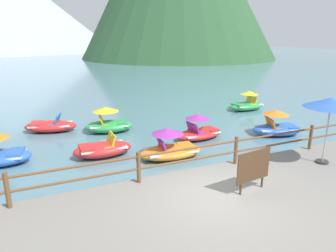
% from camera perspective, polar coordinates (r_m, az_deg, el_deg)
% --- Properties ---
extents(ground_plane, '(200.00, 200.00, 0.00)m').
position_cam_1_polar(ground_plane, '(46.61, -18.86, 10.00)').
color(ground_plane, slate).
extents(promenade_dock, '(28.00, 8.00, 0.40)m').
position_cam_1_polar(promenade_dock, '(7.23, 19.26, -21.24)').
color(promenade_dock, gray).
rests_on(promenade_dock, ground).
extents(dock_railing, '(23.92, 0.12, 0.95)m').
position_cam_1_polar(dock_railing, '(9.50, 4.28, -5.49)').
color(dock_railing, brown).
rests_on(dock_railing, promenade_dock).
extents(sign_board, '(1.17, 0.20, 1.19)m').
position_cam_1_polar(sign_board, '(8.63, 15.70, -7.30)').
color(sign_board, beige).
rests_on(sign_board, promenade_dock).
extents(beach_umbrella, '(1.70, 1.70, 2.24)m').
position_cam_1_polar(beach_umbrella, '(11.06, 28.24, 3.71)').
color(beach_umbrella, '#B2B2B7').
rests_on(beach_umbrella, promenade_dock).
extents(pedal_boat_0, '(2.50, 1.72, 1.25)m').
position_cam_1_polar(pedal_boat_0, '(15.16, -11.05, 0.48)').
color(pedal_boat_0, green).
rests_on(pedal_boat_0, ground).
extents(pedal_boat_1, '(2.60, 1.94, 1.23)m').
position_cam_1_polar(pedal_boat_1, '(15.29, 19.72, -0.13)').
color(pedal_boat_1, blue).
rests_on(pedal_boat_1, ground).
extents(pedal_boat_3, '(2.27, 1.18, 0.89)m').
position_cam_1_polar(pedal_boat_3, '(12.17, -12.16, -4.22)').
color(pedal_boat_3, red).
rests_on(pedal_boat_3, ground).
extents(pedal_boat_4, '(2.54, 1.34, 1.22)m').
position_cam_1_polar(pedal_boat_4, '(20.02, 14.58, 4.01)').
color(pedal_boat_4, green).
rests_on(pedal_boat_4, ground).
extents(pedal_boat_5, '(2.56, 1.50, 1.19)m').
position_cam_1_polar(pedal_boat_5, '(11.72, 0.45, -4.18)').
color(pedal_boat_5, orange).
rests_on(pedal_boat_5, ground).
extents(pedal_boat_6, '(2.72, 1.88, 0.86)m').
position_cam_1_polar(pedal_boat_6, '(16.06, -21.14, 0.01)').
color(pedal_boat_6, red).
rests_on(pedal_boat_6, ground).
extents(pedal_boat_7, '(2.40, 1.39, 1.18)m').
position_cam_1_polar(pedal_boat_7, '(13.93, 5.83, -0.93)').
color(pedal_boat_7, red).
rests_on(pedal_boat_7, ground).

